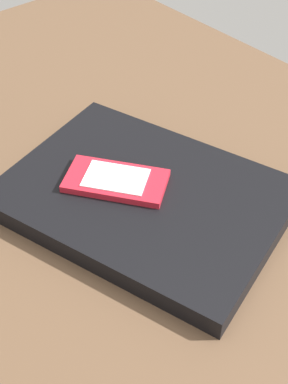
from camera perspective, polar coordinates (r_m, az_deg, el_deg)
desk_surface at (r=59.43cm, az=0.97°, el=-5.00°), size 120.00×80.00×3.00cm
laptop_closed at (r=60.19cm, az=-0.00°, el=-0.56°), size 35.56×30.17×2.39cm
cell_phone_on_laptop at (r=60.08cm, az=-2.73°, el=1.39°), size 12.57×11.30×0.95cm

